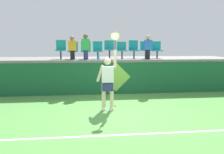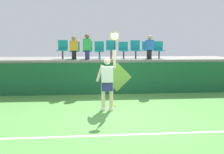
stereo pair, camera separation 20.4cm
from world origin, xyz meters
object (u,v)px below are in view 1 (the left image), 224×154
(spectator_0, at_px, (86,46))
(stadium_chair_1, at_px, (73,49))
(stadium_chair_8, at_px, (157,49))
(tennis_player, at_px, (108,81))
(stadium_chair_5, at_px, (122,49))
(stadium_chair_7, at_px, (145,49))
(spectator_2, at_px, (148,47))
(stadium_chair_4, at_px, (109,48))
(stadium_chair_6, at_px, (134,49))
(stadium_chair_0, at_px, (61,48))
(stadium_chair_2, at_px, (86,49))
(stadium_chair_3, at_px, (98,49))
(spectator_1, at_px, (72,47))
(water_bottle, at_px, (99,57))
(tennis_ball, at_px, (115,106))

(spectator_0, bearing_deg, stadium_chair_1, 142.51)
(stadium_chair_1, xyz_separation_m, stadium_chair_8, (3.94, 0.00, 0.01))
(tennis_player, bearing_deg, stadium_chair_8, 50.65)
(spectator_0, bearing_deg, stadium_chair_5, 14.90)
(stadium_chair_7, bearing_deg, spectator_2, -90.00)
(stadium_chair_7, height_order, spectator_0, spectator_0)
(stadium_chair_4, xyz_separation_m, stadium_chair_8, (2.27, 0.00, -0.04))
(stadium_chair_6, bearing_deg, spectator_0, -168.61)
(stadium_chair_0, height_order, stadium_chair_6, stadium_chair_0)
(stadium_chair_2, bearing_deg, stadium_chair_8, -0.06)
(stadium_chair_8, bearing_deg, stadium_chair_2, 179.94)
(stadium_chair_3, bearing_deg, stadium_chair_5, -0.27)
(tennis_player, height_order, spectator_2, spectator_2)
(stadium_chair_1, bearing_deg, spectator_1, -90.00)
(tennis_player, distance_m, stadium_chair_3, 3.35)
(stadium_chair_2, xyz_separation_m, spectator_2, (2.80, -0.47, 0.13))
(stadium_chair_4, distance_m, spectator_1, 1.72)
(tennis_player, distance_m, stadium_chair_0, 3.84)
(stadium_chair_6, distance_m, stadium_chair_7, 0.56)
(tennis_player, height_order, stadium_chair_7, tennis_player)
(water_bottle, bearing_deg, stadium_chair_8, 13.87)
(stadium_chair_4, distance_m, stadium_chair_6, 1.15)
(stadium_chair_3, bearing_deg, water_bottle, -89.11)
(spectator_0, height_order, spectator_1, spectator_0)
(spectator_2, bearing_deg, spectator_1, 179.05)
(stadium_chair_0, bearing_deg, stadium_chair_7, -0.10)
(stadium_chair_0, xyz_separation_m, spectator_2, (3.93, -0.46, 0.09))
(stadium_chair_3, distance_m, spectator_1, 1.20)
(stadium_chair_2, xyz_separation_m, stadium_chair_6, (2.24, 0.00, 0.03))
(tennis_player, xyz_separation_m, stadium_chair_2, (-0.73, 3.21, 0.95))
(spectator_0, xyz_separation_m, spectator_2, (2.80, -0.01, -0.02))
(tennis_ball, relative_size, stadium_chair_8, 0.08)
(stadium_chair_2, height_order, stadium_chair_6, stadium_chair_6)
(tennis_ball, distance_m, spectator_1, 3.54)
(tennis_ball, relative_size, stadium_chair_3, 0.08)
(tennis_ball, bearing_deg, stadium_chair_5, 77.07)
(stadium_chair_0, height_order, stadium_chair_2, stadium_chair_0)
(stadium_chair_1, relative_size, stadium_chair_2, 0.97)
(stadium_chair_3, bearing_deg, spectator_2, -11.65)
(stadium_chair_8, bearing_deg, stadium_chair_3, 179.95)
(tennis_ball, bearing_deg, stadium_chair_4, 88.57)
(stadium_chair_1, relative_size, stadium_chair_8, 0.98)
(stadium_chair_3, distance_m, stadium_chair_7, 2.25)
(tennis_player, xyz_separation_m, spectator_2, (2.07, 2.74, 1.08))
(spectator_0, bearing_deg, stadium_chair_6, 11.39)
(stadium_chair_1, relative_size, stadium_chair_5, 1.01)
(stadium_chair_5, bearing_deg, tennis_ball, -102.93)
(stadium_chair_5, bearing_deg, stadium_chair_2, 179.79)
(stadium_chair_1, height_order, spectator_0, spectator_0)
(tennis_ball, distance_m, spectator_0, 3.32)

